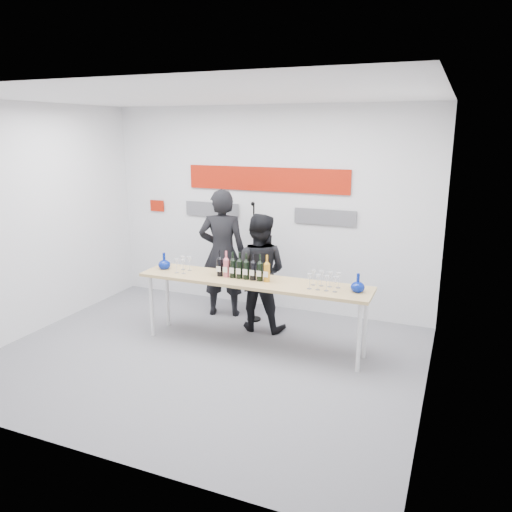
% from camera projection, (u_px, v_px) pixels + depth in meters
% --- Properties ---
extents(ground, '(5.00, 5.00, 0.00)m').
position_uv_depth(ground, '(205.00, 357.00, 5.98)').
color(ground, slate).
rests_on(ground, ground).
extents(back_wall, '(5.00, 0.04, 3.00)m').
position_uv_depth(back_wall, '(267.00, 209.00, 7.40)').
color(back_wall, silver).
rests_on(back_wall, ground).
extents(signage, '(3.38, 0.02, 0.79)m').
position_uv_depth(signage, '(262.00, 189.00, 7.32)').
color(signage, '#A21706').
rests_on(signage, back_wall).
extents(tasting_table, '(2.91, 0.61, 0.87)m').
position_uv_depth(tasting_table, '(253.00, 285.00, 6.11)').
color(tasting_table, tan).
rests_on(tasting_table, ground).
extents(wine_bottles, '(0.71, 0.08, 0.33)m').
position_uv_depth(wine_bottles, '(243.00, 266.00, 6.10)').
color(wine_bottles, black).
rests_on(wine_bottles, tasting_table).
extents(decanter_left, '(0.16, 0.16, 0.21)m').
position_uv_depth(decanter_left, '(164.00, 261.00, 6.55)').
color(decanter_left, navy).
rests_on(decanter_left, tasting_table).
extents(decanter_right, '(0.16, 0.16, 0.21)m').
position_uv_depth(decanter_right, '(358.00, 283.00, 5.62)').
color(decanter_right, navy).
rests_on(decanter_right, tasting_table).
extents(glasses_left, '(0.17, 0.22, 0.18)m').
position_uv_depth(glasses_left, '(183.00, 265.00, 6.42)').
color(glasses_left, silver).
rests_on(glasses_left, tasting_table).
extents(glasses_right, '(0.37, 0.23, 0.18)m').
position_uv_depth(glasses_right, '(324.00, 281.00, 5.74)').
color(glasses_right, silver).
rests_on(glasses_right, tasting_table).
extents(presenter_left, '(0.78, 0.63, 1.85)m').
position_uv_depth(presenter_left, '(222.00, 253.00, 7.17)').
color(presenter_left, black).
rests_on(presenter_left, ground).
extents(presenter_right, '(0.82, 0.66, 1.59)m').
position_uv_depth(presenter_right, '(259.00, 272.00, 6.68)').
color(presenter_right, black).
rests_on(presenter_right, ground).
extents(mic_stand, '(0.20, 0.20, 1.71)m').
position_uv_depth(mic_stand, '(254.00, 285.00, 7.03)').
color(mic_stand, black).
rests_on(mic_stand, ground).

